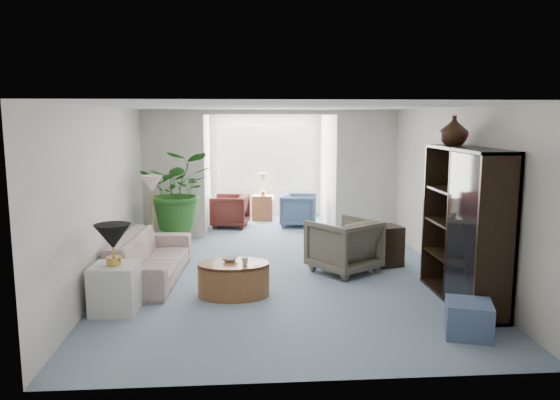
{
  "coord_description": "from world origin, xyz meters",
  "views": [
    {
      "loc": [
        -0.6,
        -7.49,
        2.35
      ],
      "look_at": [
        0.0,
        0.6,
        1.1
      ],
      "focal_mm": 34.45,
      "sensor_mm": 36.0,
      "label": 1
    }
  ],
  "objects": [
    {
      "name": "back_pier_right",
      "position": [
        1.9,
        3.0,
        1.25
      ],
      "size": [
        1.2,
        0.12,
        2.5
      ],
      "primitive_type": "cube",
      "color": "white",
      "rests_on": "ground"
    },
    {
      "name": "sunroom_chair_maroon",
      "position": [
        -0.83,
        3.97,
        0.35
      ],
      "size": [
        0.89,
        0.88,
        0.7
      ],
      "primitive_type": "imported",
      "rotation": [
        0.0,
        0.0,
        -1.76
      ],
      "color": "#54221D",
      "rests_on": "ground"
    },
    {
      "name": "sofa",
      "position": [
        -1.94,
        0.27,
        0.33
      ],
      "size": [
        1.02,
        2.28,
        0.65
      ],
      "primitive_type": "imported",
      "rotation": [
        0.0,
        0.0,
        1.51
      ],
      "color": "beige",
      "rests_on": "ground"
    },
    {
      "name": "back_header",
      "position": [
        0.0,
        3.0,
        2.45
      ],
      "size": [
        2.6,
        0.12,
        0.1
      ],
      "primitive_type": "cube",
      "color": "white",
      "rests_on": "back_pier_left"
    },
    {
      "name": "coffee_bowl",
      "position": [
        -0.76,
        -0.49,
        0.48
      ],
      "size": [
        0.27,
        0.27,
        0.05
      ],
      "primitive_type": "imported",
      "rotation": [
        0.0,
        0.0,
        -0.3
      ],
      "color": "silver",
      "rests_on": "coffee_table"
    },
    {
      "name": "cabinet_urn",
      "position": [
        2.23,
        -0.52,
        2.18
      ],
      "size": [
        0.38,
        0.38,
        0.39
      ],
      "primitive_type": "imported",
      "color": "black",
      "rests_on": "entertainment_cabinet"
    },
    {
      "name": "house_plant",
      "position": [
        -1.72,
        2.27,
        1.04
      ],
      "size": [
        1.3,
        1.13,
        1.45
      ],
      "primitive_type": "imported",
      "color": "#286322",
      "rests_on": "plant_pot"
    },
    {
      "name": "window_blinds",
      "position": [
        0.0,
        5.15,
        1.4
      ],
      "size": [
        2.2,
        0.02,
        1.5
      ],
      "primitive_type": "cube",
      "color": "white"
    },
    {
      "name": "sunroom_floor",
      "position": [
        0.0,
        4.1,
        0.0
      ],
      "size": [
        2.6,
        2.6,
        0.0
      ],
      "primitive_type": "plane",
      "color": "#859CAF",
      "rests_on": "ground"
    },
    {
      "name": "floor",
      "position": [
        0.0,
        0.0,
        0.0
      ],
      "size": [
        6.0,
        6.0,
        0.0
      ],
      "primitive_type": "plane",
      "color": "#859CAF",
      "rests_on": "ground"
    },
    {
      "name": "sunroom_chair_blue",
      "position": [
        0.67,
        3.97,
        0.35
      ],
      "size": [
        0.9,
        0.88,
        0.7
      ],
      "primitive_type": "imported",
      "rotation": [
        0.0,
        0.0,
        1.38
      ],
      "color": "#4C6082",
      "rests_on": "ground"
    },
    {
      "name": "floor_lamp",
      "position": [
        -2.08,
        1.53,
        1.25
      ],
      "size": [
        0.36,
        0.36,
        0.28
      ],
      "primitive_type": "cone",
      "color": "beige",
      "rests_on": "ground"
    },
    {
      "name": "end_table",
      "position": [
        -2.14,
        -1.08,
        0.29
      ],
      "size": [
        0.57,
        0.57,
        0.59
      ],
      "primitive_type": "cube",
      "rotation": [
        0.0,
        0.0,
        -0.07
      ],
      "color": "silver",
      "rests_on": "ground"
    },
    {
      "name": "side_table_dark",
      "position": [
        1.67,
        0.72,
        0.32
      ],
      "size": [
        0.63,
        0.55,
        0.64
      ],
      "primitive_type": "cube",
      "rotation": [
        0.0,
        0.0,
        0.26
      ],
      "color": "black",
      "rests_on": "ground"
    },
    {
      "name": "window_pane",
      "position": [
        0.0,
        5.18,
        1.4
      ],
      "size": [
        2.2,
        0.02,
        1.5
      ],
      "primitive_type": "cube",
      "color": "white"
    },
    {
      "name": "coffee_table",
      "position": [
        -0.71,
        -0.59,
        0.23
      ],
      "size": [
        1.19,
        1.19,
        0.45
      ],
      "primitive_type": "cylinder",
      "rotation": [
        0.0,
        0.0,
        -0.3
      ],
      "color": "brown",
      "rests_on": "ground"
    },
    {
      "name": "framed_picture",
      "position": [
        2.46,
        -0.1,
        1.7
      ],
      "size": [
        0.04,
        0.5,
        0.4
      ],
      "primitive_type": "cube",
      "color": "beige"
    },
    {
      "name": "back_pier_left",
      "position": [
        -1.9,
        3.0,
        1.25
      ],
      "size": [
        1.2,
        0.12,
        2.5
      ],
      "primitive_type": "cube",
      "color": "white",
      "rests_on": "ground"
    },
    {
      "name": "coffee_cup",
      "position": [
        -0.56,
        -0.69,
        0.49
      ],
      "size": [
        0.12,
        0.12,
        0.09
      ],
      "primitive_type": "imported",
      "rotation": [
        0.0,
        0.0,
        -0.3
      ],
      "color": "silver",
      "rests_on": "coffee_table"
    },
    {
      "name": "shelf_clutter",
      "position": [
        2.18,
        -1.42,
        1.09
      ],
      "size": [
        0.3,
        0.48,
        1.06
      ],
      "color": "#2B2721",
      "rests_on": "entertainment_cabinet"
    },
    {
      "name": "sunroom_table",
      "position": [
        -0.08,
        4.72,
        0.29
      ],
      "size": [
        0.53,
        0.45,
        0.57
      ],
      "primitive_type": "cube",
      "rotation": [
        0.0,
        0.0,
        -0.19
      ],
      "color": "brown",
      "rests_on": "ground"
    },
    {
      "name": "table_lamp",
      "position": [
        -2.14,
        -1.08,
        0.94
      ],
      "size": [
        0.44,
        0.44,
        0.3
      ],
      "primitive_type": "cone",
      "color": "black",
      "rests_on": "end_table"
    },
    {
      "name": "ottoman",
      "position": [
        1.85,
        -2.11,
        0.19
      ],
      "size": [
        0.6,
        0.6,
        0.38
      ],
      "primitive_type": "cube",
      "rotation": [
        0.0,
        0.0,
        -0.32
      ],
      "color": "#4C6082",
      "rests_on": "ground"
    },
    {
      "name": "plant_pot",
      "position": [
        -1.72,
        2.27,
        0.16
      ],
      "size": [
        0.4,
        0.4,
        0.32
      ],
      "primitive_type": "cylinder",
      "color": "#98372C",
      "rests_on": "ground"
    },
    {
      "name": "wingback_chair",
      "position": [
        0.97,
        0.42,
        0.41
      ],
      "size": [
        1.24,
        1.25,
        0.83
      ],
      "primitive_type": "imported",
      "rotation": [
        0.0,
        0.0,
        3.75
      ],
      "color": "#666050",
      "rests_on": "ground"
    },
    {
      "name": "entertainment_cabinet",
      "position": [
        2.23,
        -1.02,
        0.99
      ],
      "size": [
        0.48,
        1.79,
        1.98
      ],
      "primitive_type": "cube",
      "color": "black",
      "rests_on": "ground"
    }
  ]
}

